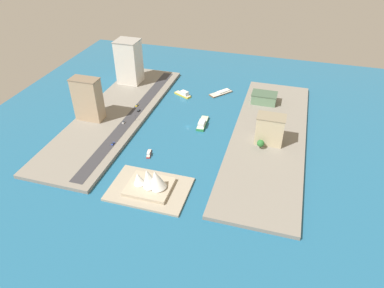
% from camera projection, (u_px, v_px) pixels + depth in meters
% --- Properties ---
extents(ground_plane, '(440.00, 440.00, 0.00)m').
position_uv_depth(ground_plane, '(188.00, 127.00, 366.01)').
color(ground_plane, '#23668E').
extents(quay_west, '(70.00, 240.00, 3.43)m').
position_uv_depth(quay_west, '(268.00, 138.00, 346.05)').
color(quay_west, gray).
rests_on(quay_west, ground_plane).
extents(quay_east, '(70.00, 240.00, 3.43)m').
position_uv_depth(quay_east, '(116.00, 114.00, 384.01)').
color(quay_east, gray).
rests_on(quay_east, ground_plane).
extents(peninsula_point, '(63.88, 44.74, 2.00)m').
position_uv_depth(peninsula_point, '(149.00, 189.00, 286.58)').
color(peninsula_point, '#A89E89').
rests_on(peninsula_point, ground_plane).
extents(road_strip, '(12.51, 228.00, 0.15)m').
position_uv_depth(road_strip, '(133.00, 115.00, 378.20)').
color(road_strip, '#38383D').
rests_on(road_strip, quay_east).
extents(ferry_green_doubledeck, '(8.94, 30.09, 6.35)m').
position_uv_depth(ferry_green_doubledeck, '(202.00, 123.00, 367.35)').
color(ferry_green_doubledeck, '#2D8C4C').
rests_on(ferry_green_doubledeck, ground_plane).
extents(ferry_yellow_fast, '(22.80, 15.68, 6.53)m').
position_uv_depth(ferry_yellow_fast, '(183.00, 94.00, 421.38)').
color(ferry_yellow_fast, yellow).
rests_on(ferry_yellow_fast, ground_plane).
extents(barge_flat_brown, '(25.89, 28.61, 3.10)m').
position_uv_depth(barge_flat_brown, '(221.00, 93.00, 427.05)').
color(barge_flat_brown, brown).
rests_on(barge_flat_brown, ground_plane).
extents(tugboat_red, '(6.28, 14.00, 3.91)m').
position_uv_depth(tugboat_red, '(149.00, 153.00, 325.50)').
color(tugboat_red, red).
rests_on(tugboat_red, ground_plane).
extents(apartment_midrise_tan, '(28.70, 15.44, 45.27)m').
position_uv_depth(apartment_midrise_tan, '(88.00, 99.00, 360.30)').
color(apartment_midrise_tan, tan).
rests_on(apartment_midrise_tan, quay_east).
extents(hotel_broad_white, '(27.79, 25.14, 53.11)m').
position_uv_depth(hotel_broad_white, '(129.00, 62.00, 431.78)').
color(hotel_broad_white, silver).
rests_on(hotel_broad_white, quay_east).
extents(office_block_beige, '(26.36, 16.80, 28.42)m').
position_uv_depth(office_block_beige, '(270.00, 129.00, 329.16)').
color(office_block_beige, '#C6B793').
rests_on(office_block_beige, quay_west).
extents(terminal_long_green, '(28.00, 18.58, 11.54)m').
position_uv_depth(terminal_long_green, '(264.00, 98.00, 398.53)').
color(terminal_long_green, slate).
rests_on(terminal_long_green, quay_west).
extents(van_white, '(2.02, 4.38, 1.63)m').
position_uv_depth(van_white, '(124.00, 122.00, 364.86)').
color(van_white, black).
rests_on(van_white, road_strip).
extents(hatchback_blue, '(2.19, 4.54, 1.54)m').
position_uv_depth(hatchback_blue, '(113.00, 143.00, 333.64)').
color(hatchback_blue, black).
rests_on(hatchback_blue, road_strip).
extents(taxi_yellow_cab, '(2.15, 5.13, 1.40)m').
position_uv_depth(taxi_yellow_cab, '(137.00, 105.00, 394.75)').
color(taxi_yellow_cab, black).
rests_on(taxi_yellow_cab, road_strip).
extents(suv_black, '(2.12, 4.55, 1.44)m').
position_uv_depth(suv_black, '(139.00, 111.00, 385.06)').
color(suv_black, black).
rests_on(suv_black, road_strip).
extents(traffic_light_waterfront, '(0.36, 0.36, 6.50)m').
position_uv_depth(traffic_light_waterfront, '(135.00, 117.00, 366.87)').
color(traffic_light_waterfront, black).
rests_on(traffic_light_waterfront, quay_east).
extents(opera_landmark, '(35.87, 29.92, 20.39)m').
position_uv_depth(opera_landmark, '(150.00, 181.00, 281.39)').
color(opera_landmark, '#BCAD93').
rests_on(opera_landmark, peninsula_point).
extents(park_tree_cluster, '(10.00, 12.67, 9.11)m').
position_uv_depth(park_tree_cluster, '(262.00, 143.00, 326.29)').
color(park_tree_cluster, brown).
rests_on(park_tree_cluster, quay_west).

